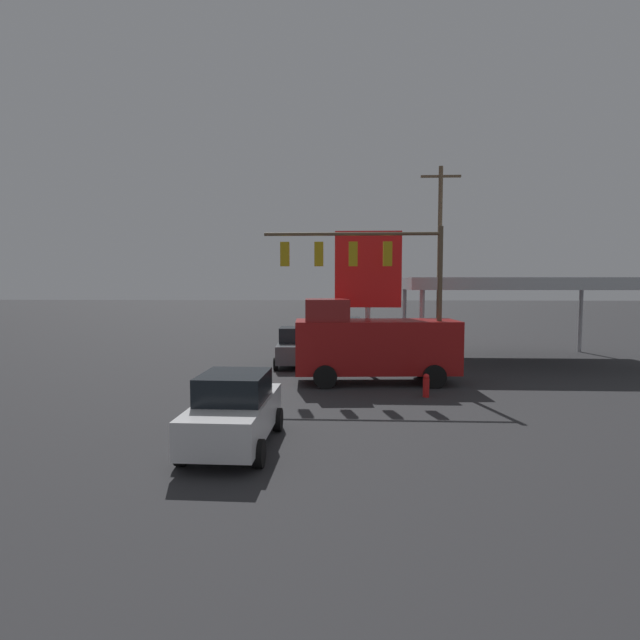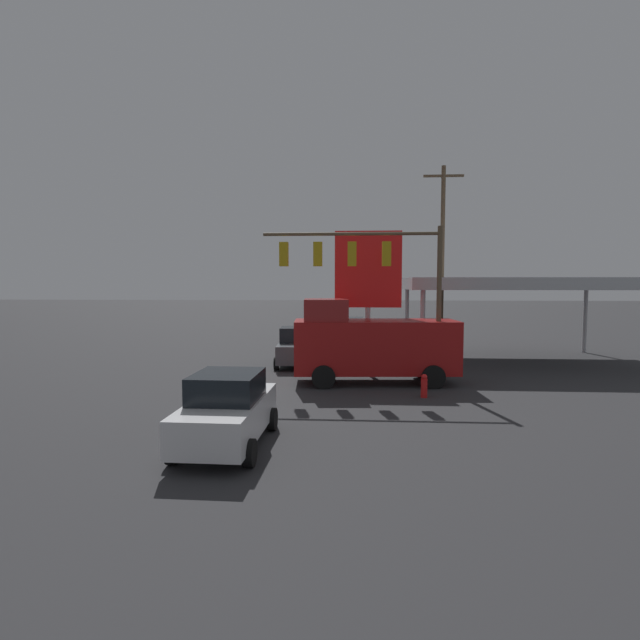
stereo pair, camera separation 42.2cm
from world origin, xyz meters
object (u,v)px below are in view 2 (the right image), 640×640
object	(u,v)px
utility_pole	(442,255)
delivery_truck	(371,344)
traffic_signal_assembly	(366,266)
price_sign	(368,274)
sedan_waiting	(351,332)
hatchback_crossing	(296,347)
sedan_far	(227,410)
fire_hydrant	(424,386)

from	to	relation	value
utility_pole	delivery_truck	world-z (taller)	utility_pole
traffic_signal_assembly	utility_pole	world-z (taller)	utility_pole
price_sign	sedan_waiting	size ratio (longest dim) A/B	1.49
hatchback_crossing	sedan_far	world-z (taller)	hatchback_crossing
traffic_signal_assembly	sedan_far	xyz separation A→B (m)	(3.82, 8.13, -4.01)
price_sign	hatchback_crossing	size ratio (longest dim) A/B	1.71
traffic_signal_assembly	sedan_far	size ratio (longest dim) A/B	1.66
traffic_signal_assembly	sedan_waiting	bearing A→B (deg)	-87.05
traffic_signal_assembly	hatchback_crossing	bearing A→B (deg)	-52.87
price_sign	sedan_waiting	world-z (taller)	price_sign
delivery_truck	sedan_waiting	world-z (taller)	delivery_truck
delivery_truck	fire_hydrant	bearing A→B (deg)	122.42
hatchback_crossing	fire_hydrant	world-z (taller)	hatchback_crossing
sedan_waiting	fire_hydrant	distance (m)	15.16
price_sign	sedan_far	bearing A→B (deg)	69.38
delivery_truck	price_sign	bearing A→B (deg)	-91.89
sedan_far	fire_hydrant	distance (m)	8.38
hatchback_crossing	delivery_truck	bearing A→B (deg)	38.38
traffic_signal_assembly	delivery_truck	bearing A→B (deg)	-125.75
utility_pole	sedan_far	bearing A→B (deg)	64.50
traffic_signal_assembly	price_sign	world-z (taller)	price_sign
sedan_far	sedan_waiting	size ratio (longest dim) A/B	1.00
utility_pole	sedan_far	xyz separation A→B (m)	(8.70, 18.24, -4.97)
utility_pole	sedan_waiting	distance (m)	7.86
sedan_waiting	fire_hydrant	xyz separation A→B (m)	(-2.76, 14.90, -0.51)
utility_pole	hatchback_crossing	xyz separation A→B (m)	(8.33, 5.56, -4.97)
traffic_signal_assembly	hatchback_crossing	distance (m)	6.98
traffic_signal_assembly	sedan_far	bearing A→B (deg)	64.82
traffic_signal_assembly	sedan_waiting	distance (m)	13.30
hatchback_crossing	traffic_signal_assembly	bearing A→B (deg)	34.58
delivery_truck	sedan_waiting	size ratio (longest dim) A/B	1.56
hatchback_crossing	sedan_far	size ratio (longest dim) A/B	0.87
sedan_waiting	traffic_signal_assembly	bearing A→B (deg)	4.47
utility_pole	fire_hydrant	world-z (taller)	utility_pole
sedan_far	delivery_truck	world-z (taller)	delivery_truck
hatchback_crossing	sedan_waiting	size ratio (longest dim) A/B	0.87
price_sign	delivery_truck	world-z (taller)	price_sign
traffic_signal_assembly	delivery_truck	world-z (taller)	traffic_signal_assembly
traffic_signal_assembly	utility_pole	size ratio (longest dim) A/B	0.65
sedan_far	utility_pole	bearing A→B (deg)	155.82
traffic_signal_assembly	hatchback_crossing	xyz separation A→B (m)	(3.45, -4.56, -4.02)
utility_pole	delivery_truck	size ratio (longest dim) A/B	1.62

